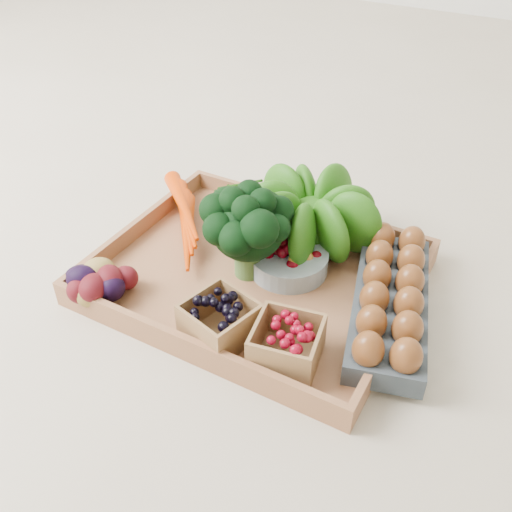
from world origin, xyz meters
The scene contains 10 objects.
ground centered at (0.00, 0.00, 0.00)m, with size 4.00×4.00×0.00m, color beige.
tray centered at (0.00, 0.00, 0.01)m, with size 0.55×0.45×0.01m, color #A06943.
carrots centered at (-0.20, 0.07, 0.04)m, with size 0.24×0.17×0.06m, color #E03900, non-canonical shape.
lettuce centered at (0.05, 0.14, 0.10)m, with size 0.17×0.17×0.17m, color #175A0E.
broccoli centered at (-0.02, 0.00, 0.08)m, with size 0.17×0.17×0.13m, color black, non-canonical shape.
cherry_bowl centered at (0.04, 0.04, 0.03)m, with size 0.15×0.15×0.04m, color #8C9EA5.
egg_carton centered at (0.25, 0.02, 0.03)m, with size 0.12×0.34×0.04m, color #3D464D.
potatoes centered at (-0.21, -0.18, 0.06)m, with size 0.15×0.15×0.09m, color #420A10, non-canonical shape.
punnet_blackberry centered at (0.02, -0.16, 0.05)m, with size 0.10×0.10×0.07m, color black.
punnet_raspberry centered at (0.14, -0.16, 0.05)m, with size 0.10×0.10×0.07m, color maroon.
Camera 1 is at (0.39, -0.70, 0.69)m, focal length 40.00 mm.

